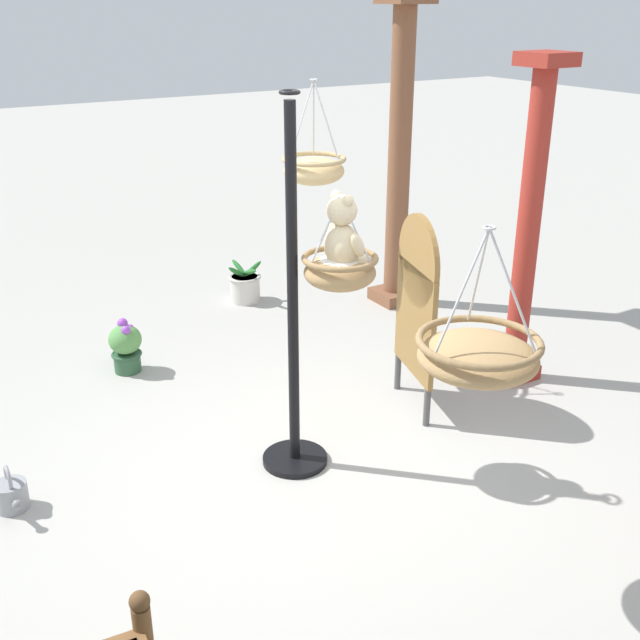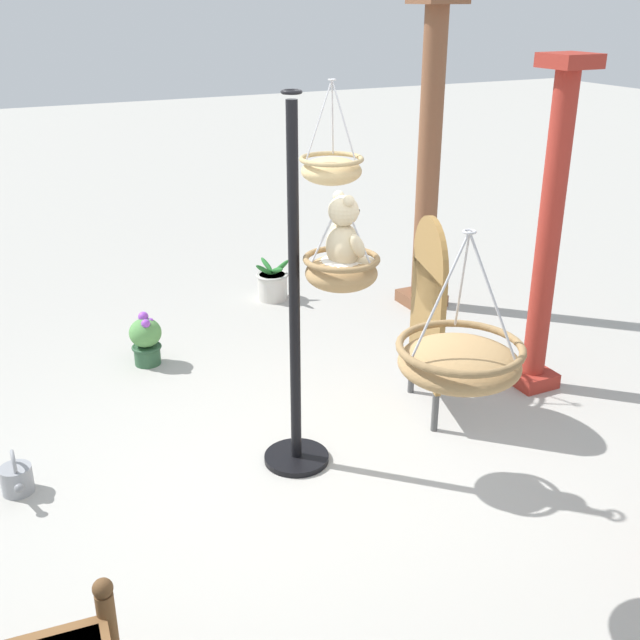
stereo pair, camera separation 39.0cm
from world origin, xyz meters
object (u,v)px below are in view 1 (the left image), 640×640
(display_pole_central, at_px, (294,361))
(greenhouse_pillar_right, at_px, (399,163))
(teddy_bear, at_px, (343,236))
(hanging_basket_left_high, at_px, (314,169))
(greenhouse_pillar_left, at_px, (528,233))
(watering_can, at_px, (12,495))
(display_sign_board, at_px, (416,298))
(hanging_basket_right_low, at_px, (478,354))
(potted_plant_bushy_green, at_px, (245,285))
(potted_plant_tall_leafy, at_px, (126,346))
(hanging_basket_with_teddy, at_px, (340,270))

(display_pole_central, relative_size, greenhouse_pillar_right, 0.82)
(teddy_bear, relative_size, hanging_basket_left_high, 0.61)
(teddy_bear, relative_size, greenhouse_pillar_left, 0.19)
(watering_can, bearing_deg, greenhouse_pillar_left, 86.07)
(display_pole_central, xyz_separation_m, greenhouse_pillar_right, (-2.08, 2.36, 0.67))
(hanging_basket_left_high, distance_m, display_sign_board, 1.26)
(hanging_basket_right_low, height_order, greenhouse_pillar_right, greenhouse_pillar_right)
(display_pole_central, bearing_deg, display_sign_board, 100.20)
(teddy_bear, height_order, hanging_basket_right_low, hanging_basket_right_low)
(potted_plant_bushy_green, bearing_deg, display_pole_central, -19.74)
(display_pole_central, distance_m, potted_plant_bushy_green, 3.11)
(display_sign_board, distance_m, watering_can, 3.01)
(hanging_basket_right_low, xyz_separation_m, watering_can, (-1.92, -1.92, -1.26))
(hanging_basket_right_low, relative_size, potted_plant_tall_leafy, 1.57)
(display_pole_central, xyz_separation_m, hanging_basket_with_teddy, (0.15, 0.25, 0.62))
(display_pole_central, relative_size, potted_plant_bushy_green, 5.40)
(hanging_basket_right_low, relative_size, greenhouse_pillar_right, 0.25)
(hanging_basket_right_low, xyz_separation_m, potted_plant_bushy_green, (-4.35, 0.85, -1.19))
(display_pole_central, xyz_separation_m, display_sign_board, (-0.21, 1.15, 0.14))
(potted_plant_bushy_green, bearing_deg, greenhouse_pillar_right, 59.23)
(display_pole_central, distance_m, hanging_basket_left_high, 1.68)
(greenhouse_pillar_right, bearing_deg, display_pole_central, -48.54)
(hanging_basket_left_high, xyz_separation_m, display_sign_board, (0.91, 0.33, -0.82))
(display_pole_central, relative_size, potted_plant_tall_leafy, 5.25)
(hanging_basket_right_low, xyz_separation_m, greenhouse_pillar_right, (-3.56, 2.18, 0.06))
(hanging_basket_right_low, distance_m, greenhouse_pillar_left, 2.60)
(hanging_basket_with_teddy, bearing_deg, greenhouse_pillar_left, 99.50)
(greenhouse_pillar_right, distance_m, watering_can, 4.61)
(display_sign_board, bearing_deg, potted_plant_tall_leafy, -135.68)
(hanging_basket_with_teddy, height_order, teddy_bear, teddy_bear)
(potted_plant_bushy_green, bearing_deg, watering_can, -48.83)
(display_pole_central, relative_size, hanging_basket_left_high, 3.14)
(greenhouse_pillar_left, distance_m, greenhouse_pillar_right, 1.93)
(greenhouse_pillar_left, relative_size, watering_can, 7.32)
(potted_plant_tall_leafy, relative_size, potted_plant_bushy_green, 1.03)
(hanging_basket_with_teddy, distance_m, potted_plant_bushy_green, 3.35)
(hanging_basket_left_high, relative_size, watering_can, 2.22)
(hanging_basket_left_high, relative_size, potted_plant_bushy_green, 1.72)
(hanging_basket_left_high, distance_m, greenhouse_pillar_right, 1.84)
(hanging_basket_with_teddy, xyz_separation_m, watering_can, (-0.59, -2.00, -1.28))
(hanging_basket_with_teddy, height_order, hanging_basket_right_low, hanging_basket_right_low)
(hanging_basket_with_teddy, relative_size, watering_can, 1.65)
(potted_plant_tall_leafy, bearing_deg, hanging_basket_with_teddy, 20.66)
(potted_plant_bushy_green, distance_m, display_sign_board, 2.76)
(greenhouse_pillar_right, xyz_separation_m, potted_plant_tall_leafy, (0.16, -2.89, -1.20))
(teddy_bear, bearing_deg, potted_plant_bushy_green, 165.92)
(greenhouse_pillar_left, bearing_deg, display_pole_central, -85.46)
(teddy_bear, height_order, hanging_basket_left_high, hanging_basket_left_high)
(potted_plant_tall_leafy, distance_m, watering_can, 1.92)
(hanging_basket_with_teddy, relative_size, greenhouse_pillar_left, 0.23)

